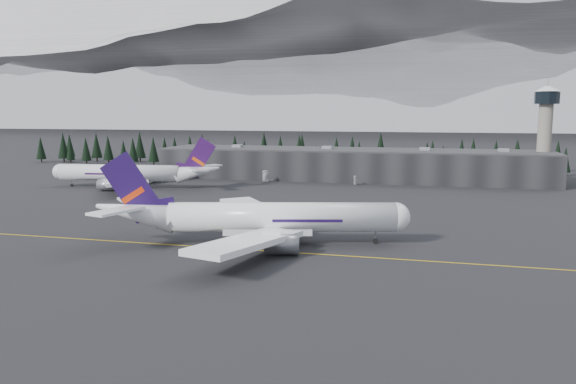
% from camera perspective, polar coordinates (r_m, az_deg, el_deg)
% --- Properties ---
extents(ground, '(1400.00, 1400.00, 0.00)m').
position_cam_1_polar(ground, '(116.66, -2.47, -5.73)').
color(ground, black).
rests_on(ground, ground).
extents(taxiline, '(400.00, 0.40, 0.02)m').
position_cam_1_polar(taxiline, '(114.80, -2.76, -5.96)').
color(taxiline, gold).
rests_on(taxiline, ground).
extents(terminal, '(160.00, 30.00, 12.60)m').
position_cam_1_polar(terminal, '(236.65, 6.37, 2.84)').
color(terminal, black).
rests_on(terminal, ground).
extents(control_tower, '(10.00, 10.00, 37.70)m').
position_cam_1_polar(control_tower, '(240.05, 24.67, 6.31)').
color(control_tower, gray).
rests_on(control_tower, ground).
extents(treeline, '(360.00, 20.00, 15.00)m').
position_cam_1_polar(treeline, '(273.11, 7.48, 3.77)').
color(treeline, black).
rests_on(treeline, ground).
extents(mountain_ridge, '(4400.00, 900.00, 420.00)m').
position_cam_1_polar(mountain_ridge, '(1109.17, 12.83, 6.49)').
color(mountain_ridge, white).
rests_on(mountain_ridge, ground).
extents(jet_main, '(66.21, 60.37, 19.83)m').
position_cam_1_polar(jet_main, '(119.88, -3.40, -2.62)').
color(jet_main, white).
rests_on(jet_main, ground).
extents(jet_parked, '(64.90, 59.61, 19.12)m').
position_cam_1_polar(jet_parked, '(215.83, -15.38, 1.84)').
color(jet_parked, white).
rests_on(jet_parked, ground).
extents(gse_vehicle_a, '(3.84, 5.38, 1.36)m').
position_cam_1_polar(gse_vehicle_a, '(225.35, -2.31, 1.18)').
color(gse_vehicle_a, silver).
rests_on(gse_vehicle_a, ground).
extents(gse_vehicle_b, '(3.96, 3.28, 1.27)m').
position_cam_1_polar(gse_vehicle_b, '(217.86, 6.88, 0.87)').
color(gse_vehicle_b, '#BBBBBD').
rests_on(gse_vehicle_b, ground).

